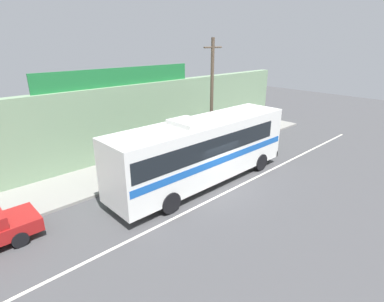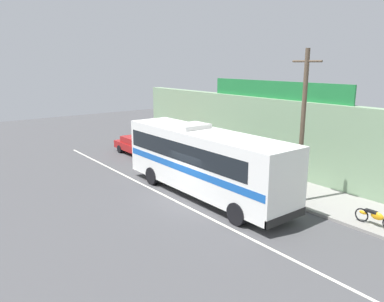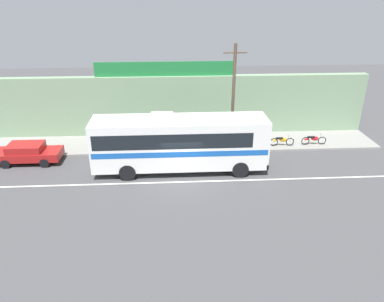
% 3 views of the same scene
% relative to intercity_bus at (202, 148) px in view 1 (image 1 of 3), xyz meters
% --- Properties ---
extents(ground_plane, '(70.00, 70.00, 0.00)m').
position_rel_intercity_bus_xyz_m(ground_plane, '(0.16, -0.88, -2.07)').
color(ground_plane, '#444447').
extents(sidewalk_slab, '(30.00, 3.60, 0.14)m').
position_rel_intercity_bus_xyz_m(sidewalk_slab, '(0.16, 4.32, -2.00)').
color(sidewalk_slab, gray).
rests_on(sidewalk_slab, ground_plane).
extents(storefront_facade, '(30.00, 0.70, 4.80)m').
position_rel_intercity_bus_xyz_m(storefront_facade, '(0.16, 6.47, 0.33)').
color(storefront_facade, gray).
rests_on(storefront_facade, ground_plane).
extents(storefront_billboard, '(10.76, 0.12, 1.10)m').
position_rel_intercity_bus_xyz_m(storefront_billboard, '(-0.82, 6.47, 3.28)').
color(storefront_billboard, '#1E7538').
rests_on(storefront_billboard, storefront_facade).
extents(road_center_stripe, '(30.00, 0.14, 0.01)m').
position_rel_intercity_bus_xyz_m(road_center_stripe, '(0.16, -1.68, -2.06)').
color(road_center_stripe, silver).
rests_on(road_center_stripe, ground_plane).
extents(intercity_bus, '(11.11, 2.69, 3.78)m').
position_rel_intercity_bus_xyz_m(intercity_bus, '(0.00, 0.00, 0.00)').
color(intercity_bus, white).
rests_on(intercity_bus, ground_plane).
extents(utility_pole, '(1.60, 0.22, 7.54)m').
position_rel_intercity_bus_xyz_m(utility_pole, '(3.92, 3.04, 1.98)').
color(utility_pole, brown).
rests_on(utility_pole, sidewalk_slab).
extents(motorcycle_purple, '(1.90, 0.56, 0.94)m').
position_rel_intercity_bus_xyz_m(motorcycle_purple, '(10.24, 3.31, -1.50)').
color(motorcycle_purple, black).
rests_on(motorcycle_purple, sidewalk_slab).
extents(motorcycle_green, '(1.84, 0.56, 0.94)m').
position_rel_intercity_bus_xyz_m(motorcycle_green, '(7.78, 3.22, -1.50)').
color(motorcycle_green, black).
rests_on(motorcycle_green, sidewalk_slab).
extents(pedestrian_by_curb, '(0.30, 0.48, 1.66)m').
position_rel_intercity_bus_xyz_m(pedestrian_by_curb, '(0.30, 4.61, -0.96)').
color(pedestrian_by_curb, brown).
rests_on(pedestrian_by_curb, sidewalk_slab).
extents(pedestrian_far_left, '(0.30, 0.48, 1.70)m').
position_rel_intercity_bus_xyz_m(pedestrian_far_left, '(-1.92, 3.57, -0.94)').
color(pedestrian_far_left, brown).
rests_on(pedestrian_far_left, sidewalk_slab).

